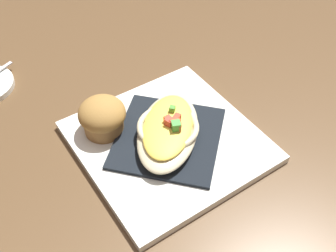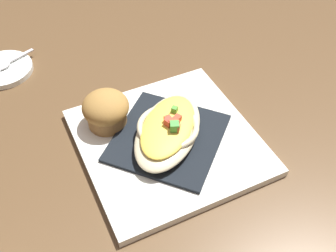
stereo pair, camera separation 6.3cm
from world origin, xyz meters
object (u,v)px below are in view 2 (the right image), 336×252
(muffin, at_px, (106,110))
(spoon, at_px, (4,64))
(creamer_saucer, at_px, (3,69))
(square_plate, at_px, (168,142))
(gratin_dish, at_px, (168,129))

(muffin, height_order, spoon, muffin)
(creamer_saucer, relative_size, spoon, 1.38)
(muffin, bearing_deg, square_plate, -32.81)
(square_plate, xyz_separation_m, gratin_dish, (0.00, -0.00, 0.03))
(creamer_saucer, xyz_separation_m, spoon, (0.00, 0.00, 0.01))
(gratin_dish, bearing_deg, muffin, 147.16)
(square_plate, distance_m, muffin, 0.11)
(gratin_dish, distance_m, creamer_saucer, 0.38)
(square_plate, bearing_deg, gratin_dish, -54.66)
(creamer_saucer, bearing_deg, spoon, 34.15)
(square_plate, distance_m, creamer_saucer, 0.37)
(square_plate, bearing_deg, creamer_saucer, 136.11)
(square_plate, xyz_separation_m, muffin, (-0.09, 0.06, 0.04))
(gratin_dish, relative_size, spoon, 2.41)
(muffin, relative_size, spoon, 0.94)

